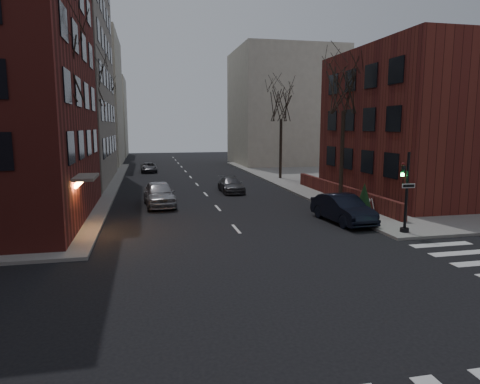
% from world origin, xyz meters
% --- Properties ---
extents(ground, '(160.00, 160.00, 0.00)m').
position_xyz_m(ground, '(0.00, 0.00, 0.00)').
color(ground, black).
rests_on(ground, ground).
extents(sidewalk_far_right, '(44.00, 44.00, 0.15)m').
position_xyz_m(sidewalk_far_right, '(29.00, 30.00, 0.07)').
color(sidewalk_far_right, gray).
rests_on(sidewalk_far_right, ground).
extents(building_left_tan, '(18.00, 18.00, 28.00)m').
position_xyz_m(building_left_tan, '(-17.00, 34.00, 14.00)').
color(building_left_tan, gray).
rests_on(building_left_tan, ground).
extents(building_right_brick, '(12.00, 14.00, 11.00)m').
position_xyz_m(building_right_brick, '(16.50, 19.00, 5.50)').
color(building_right_brick, maroon).
rests_on(building_right_brick, ground).
extents(low_wall_right, '(0.35, 16.00, 1.00)m').
position_xyz_m(low_wall_right, '(9.30, 19.00, 0.65)').
color(low_wall_right, maroon).
rests_on(low_wall_right, sidewalk_far_right).
extents(building_distant_la, '(14.00, 16.00, 18.00)m').
position_xyz_m(building_distant_la, '(-15.00, 55.00, 9.00)').
color(building_distant_la, beige).
rests_on(building_distant_la, ground).
extents(building_distant_ra, '(14.00, 14.00, 16.00)m').
position_xyz_m(building_distant_ra, '(15.00, 50.00, 8.00)').
color(building_distant_ra, beige).
rests_on(building_distant_ra, ground).
extents(building_distant_lb, '(10.00, 12.00, 14.00)m').
position_xyz_m(building_distant_lb, '(-13.00, 72.00, 7.00)').
color(building_distant_lb, beige).
rests_on(building_distant_lb, ground).
extents(traffic_signal, '(0.76, 0.44, 4.00)m').
position_xyz_m(traffic_signal, '(7.94, 8.99, 1.91)').
color(traffic_signal, black).
rests_on(traffic_signal, sidewalk_far_right).
extents(tree_left_a, '(4.18, 4.18, 10.26)m').
position_xyz_m(tree_left_a, '(-8.80, 14.00, 8.47)').
color(tree_left_a, '#2D231C').
rests_on(tree_left_a, sidewalk_far_left).
extents(tree_left_b, '(4.40, 4.40, 10.80)m').
position_xyz_m(tree_left_b, '(-8.80, 26.00, 8.91)').
color(tree_left_b, '#2D231C').
rests_on(tree_left_b, sidewalk_far_left).
extents(tree_left_c, '(3.96, 3.96, 9.72)m').
position_xyz_m(tree_left_c, '(-8.80, 40.00, 8.03)').
color(tree_left_c, '#2D231C').
rests_on(tree_left_c, sidewalk_far_left).
extents(tree_right_a, '(3.96, 3.96, 9.72)m').
position_xyz_m(tree_right_a, '(8.80, 18.00, 8.03)').
color(tree_right_a, '#2D231C').
rests_on(tree_right_a, sidewalk_far_right).
extents(tree_right_b, '(3.74, 3.74, 9.18)m').
position_xyz_m(tree_right_b, '(8.80, 32.00, 7.59)').
color(tree_right_b, '#2D231C').
rests_on(tree_right_b, sidewalk_far_right).
extents(streetlamp_near, '(0.36, 0.36, 6.28)m').
position_xyz_m(streetlamp_near, '(-8.20, 22.00, 4.24)').
color(streetlamp_near, black).
rests_on(streetlamp_near, sidewalk_far_left).
extents(streetlamp_far, '(0.36, 0.36, 6.28)m').
position_xyz_m(streetlamp_far, '(-8.20, 42.00, 4.24)').
color(streetlamp_far, black).
rests_on(streetlamp_far, sidewalk_far_left).
extents(parked_sedan, '(2.12, 4.92, 1.58)m').
position_xyz_m(parked_sedan, '(6.20, 12.25, 0.79)').
color(parked_sedan, black).
rests_on(parked_sedan, ground).
extents(car_lane_silver, '(2.30, 5.04, 1.67)m').
position_xyz_m(car_lane_silver, '(-3.77, 19.63, 0.84)').
color(car_lane_silver, '#9B9BA0').
rests_on(car_lane_silver, ground).
extents(car_lane_gray, '(1.76, 4.26, 1.23)m').
position_xyz_m(car_lane_gray, '(2.20, 24.62, 0.62)').
color(car_lane_gray, '#3F4044').
rests_on(car_lane_gray, ground).
extents(car_lane_far, '(1.97, 4.12, 1.13)m').
position_xyz_m(car_lane_far, '(-4.32, 42.04, 0.57)').
color(car_lane_far, '#3E3D42').
rests_on(car_lane_far, ground).
extents(sandwich_board, '(0.54, 0.62, 0.83)m').
position_xyz_m(sandwich_board, '(8.89, 13.95, 0.57)').
color(sandwich_board, white).
rests_on(sandwich_board, sidewalk_far_right).
extents(evergreen_shrub, '(1.57, 1.57, 2.12)m').
position_xyz_m(evergreen_shrub, '(7.30, 11.91, 1.21)').
color(evergreen_shrub, black).
rests_on(evergreen_shrub, sidewalk_far_right).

